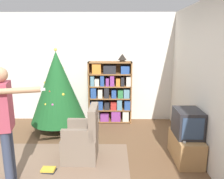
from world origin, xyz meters
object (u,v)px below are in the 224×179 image
(bookshelf, at_px, (110,93))
(armchair, at_px, (83,141))
(christmas_tree, at_px, (58,87))
(table_lamp, at_px, (122,57))
(standing_person, at_px, (5,119))
(television, at_px, (188,123))

(bookshelf, distance_m, armchair, 1.83)
(bookshelf, relative_size, christmas_tree, 0.82)
(bookshelf, distance_m, table_lamp, 0.90)
(armchair, relative_size, table_lamp, 4.60)
(christmas_tree, xyz_separation_m, armchair, (0.70, -1.21, -0.65))
(christmas_tree, height_order, table_lamp, christmas_tree)
(armchair, relative_size, standing_person, 0.56)
(bookshelf, height_order, christmas_tree, christmas_tree)
(christmas_tree, xyz_separation_m, standing_person, (-0.18, -1.92, -0.00))
(standing_person, bearing_deg, armchair, 113.95)
(standing_person, bearing_deg, bookshelf, 136.82)
(christmas_tree, height_order, armchair, christmas_tree)
(television, relative_size, table_lamp, 2.51)
(television, xyz_separation_m, christmas_tree, (-2.41, 1.22, 0.33))
(bookshelf, relative_size, television, 2.94)
(armchair, bearing_deg, bookshelf, 166.61)
(christmas_tree, distance_m, standing_person, 1.93)
(standing_person, bearing_deg, table_lamp, 131.99)
(bookshelf, height_order, table_lamp, table_lamp)
(television, distance_m, armchair, 1.75)
(armchair, distance_m, standing_person, 1.31)
(armchair, bearing_deg, table_lamp, 158.27)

